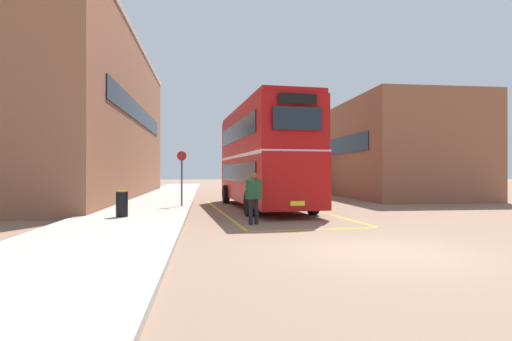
% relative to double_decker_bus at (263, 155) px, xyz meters
% --- Properties ---
extents(ground_plane, '(135.60, 135.60, 0.00)m').
position_rel_double_decker_bus_xyz_m(ground_plane, '(1.11, 3.70, -2.51)').
color(ground_plane, '#846651').
extents(sidewalk_left, '(4.00, 57.60, 0.14)m').
position_rel_double_decker_bus_xyz_m(sidewalk_left, '(-5.39, 6.10, -2.44)').
color(sidewalk_left, '#A39E93').
rests_on(sidewalk_left, ground).
extents(brick_building_left, '(6.18, 24.56, 10.30)m').
position_rel_double_decker_bus_xyz_m(brick_building_left, '(-10.02, 8.43, 2.64)').
color(brick_building_left, brown).
rests_on(brick_building_left, ground).
extents(depot_building_right, '(7.33, 14.51, 6.42)m').
position_rel_double_decker_bus_xyz_m(depot_building_right, '(10.24, 8.69, 0.69)').
color(depot_building_right, brown).
rests_on(depot_building_right, ground).
extents(double_decker_bus, '(3.57, 10.72, 4.75)m').
position_rel_double_decker_bus_xyz_m(double_decker_bus, '(0.00, 0.00, 0.00)').
color(double_decker_bus, black).
rests_on(double_decker_bus, ground).
extents(single_deck_bus, '(3.51, 8.87, 3.02)m').
position_rel_double_decker_bus_xyz_m(single_deck_bus, '(4.86, 16.19, -0.88)').
color(single_deck_bus, black).
rests_on(single_deck_bus, ground).
extents(pedestrian_boarding, '(0.53, 0.40, 1.72)m').
position_rel_double_decker_bus_xyz_m(pedestrian_boarding, '(-1.14, -5.83, -1.52)').
color(pedestrian_boarding, black).
rests_on(pedestrian_boarding, ground).
extents(litter_bin, '(0.44, 0.44, 0.93)m').
position_rel_double_decker_bus_xyz_m(litter_bin, '(-5.64, -4.28, -1.91)').
color(litter_bin, black).
rests_on(litter_bin, sidewalk_left).
extents(bus_stop_sign, '(0.44, 0.08, 2.55)m').
position_rel_double_decker_bus_xyz_m(bus_stop_sign, '(-3.80, 0.05, -0.83)').
color(bus_stop_sign, '#4C4C51').
rests_on(bus_stop_sign, sidewalk_left).
extents(bay_marking_yellow, '(5.38, 12.90, 0.01)m').
position_rel_double_decker_bus_xyz_m(bay_marking_yellow, '(0.08, -1.96, -2.51)').
color(bay_marking_yellow, gold).
rests_on(bay_marking_yellow, ground).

